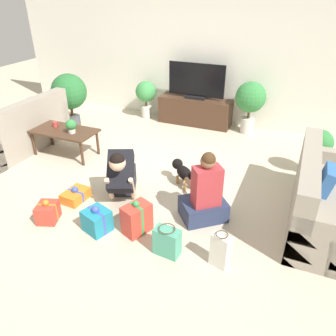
# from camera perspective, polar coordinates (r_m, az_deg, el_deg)

# --- Properties ---
(ground_plane) EXTENTS (16.00, 16.00, 0.00)m
(ground_plane) POSITION_cam_1_polar(r_m,az_deg,el_deg) (4.88, -4.04, -1.64)
(ground_plane) COLOR beige
(wall_back) EXTENTS (8.40, 0.06, 2.60)m
(wall_back) POSITION_cam_1_polar(r_m,az_deg,el_deg) (6.74, 6.13, 18.86)
(wall_back) COLOR white
(wall_back) RESTS_ON ground_plane
(sofa_left) EXTENTS (0.84, 1.74, 0.86)m
(sofa_left) POSITION_cam_1_polar(r_m,az_deg,el_deg) (6.20, -24.34, 5.89)
(sofa_left) COLOR gray
(sofa_left) RESTS_ON ground_plane
(sofa_right) EXTENTS (0.84, 1.74, 0.86)m
(sofa_right) POSITION_cam_1_polar(r_m,az_deg,el_deg) (4.21, 25.98, -5.48)
(sofa_right) COLOR gray
(sofa_right) RESTS_ON ground_plane
(coffee_table) EXTENTS (1.08, 0.56, 0.44)m
(coffee_table) POSITION_cam_1_polar(r_m,az_deg,el_deg) (5.63, -17.67, 5.88)
(coffee_table) COLOR #472D1E
(coffee_table) RESTS_ON ground_plane
(tv_console) EXTENTS (1.45, 0.43, 0.53)m
(tv_console) POSITION_cam_1_polar(r_m,az_deg,el_deg) (6.75, 4.73, 9.85)
(tv_console) COLOR #472D1E
(tv_console) RESTS_ON ground_plane
(tv) EXTENTS (1.13, 0.20, 0.68)m
(tv) POSITION_cam_1_polar(r_m,az_deg,el_deg) (6.58, 4.94, 14.54)
(tv) COLOR black
(tv) RESTS_ON tv_console
(potted_plant_back_left) EXTENTS (0.43, 0.43, 0.77)m
(potted_plant_back_left) POSITION_cam_1_polar(r_m,az_deg,el_deg) (7.02, -3.87, 12.71)
(potted_plant_back_left) COLOR beige
(potted_plant_back_left) RESTS_ON ground_plane
(potted_plant_back_right) EXTENTS (0.56, 0.56, 0.98)m
(potted_plant_back_right) POSITION_cam_1_polar(r_m,az_deg,el_deg) (6.35, 14.15, 11.43)
(potted_plant_back_right) COLOR beige
(potted_plant_back_right) RESTS_ON ground_plane
(potted_plant_corner_left) EXTENTS (0.68, 0.68, 1.03)m
(potted_plant_corner_left) POSITION_cam_1_polar(r_m,az_deg,el_deg) (6.82, -16.83, 12.39)
(potted_plant_corner_left) COLOR #4C4C51
(potted_plant_corner_left) RESTS_ON ground_plane
(potted_plant_corner_right) EXTENTS (0.39, 0.39, 0.72)m
(potted_plant_corner_right) POSITION_cam_1_polar(r_m,az_deg,el_deg) (5.21, 24.68, 3.31)
(potted_plant_corner_right) COLOR #4C4C51
(potted_plant_corner_right) RESTS_ON ground_plane
(person_kneeling) EXTENTS (0.60, 0.84, 0.80)m
(person_kneeling) POSITION_cam_1_polar(r_m,az_deg,el_deg) (4.29, -8.03, -1.09)
(person_kneeling) COLOR #23232D
(person_kneeling) RESTS_ON ground_plane
(person_sitting) EXTENTS (0.66, 0.64, 0.91)m
(person_sitting) POSITION_cam_1_polar(r_m,az_deg,el_deg) (3.90, 6.41, -4.95)
(person_sitting) COLOR #283351
(person_sitting) RESTS_ON ground_plane
(dog) EXTENTS (0.44, 0.38, 0.33)m
(dog) POSITION_cam_1_polar(r_m,az_deg,el_deg) (4.60, 2.52, -0.52)
(dog) COLOR black
(dog) RESTS_ON ground_plane
(gift_box_a) EXTENTS (0.27, 0.37, 0.20)m
(gift_box_a) POSITION_cam_1_polar(r_m,az_deg,el_deg) (4.51, -15.79, -4.58)
(gift_box_a) COLOR orange
(gift_box_a) RESTS_ON ground_plane
(gift_box_b) EXTENTS (0.31, 0.37, 0.42)m
(gift_box_b) POSITION_cam_1_polar(r_m,az_deg,el_deg) (3.78, -5.46, -8.75)
(gift_box_b) COLOR red
(gift_box_b) RESTS_ON ground_plane
(gift_box_c) EXTENTS (0.35, 0.33, 0.34)m
(gift_box_c) POSITION_cam_1_polar(r_m,az_deg,el_deg) (3.89, -12.29, -8.90)
(gift_box_c) COLOR teal
(gift_box_c) RESTS_ON ground_plane
(gift_box_d) EXTENTS (0.30, 0.32, 0.29)m
(gift_box_d) POSITION_cam_1_polar(r_m,az_deg,el_deg) (4.22, -20.21, -7.21)
(gift_box_d) COLOR red
(gift_box_d) RESTS_ON ground_plane
(gift_bag_a) EXTENTS (0.21, 0.15, 0.41)m
(gift_bag_a) POSITION_cam_1_polar(r_m,az_deg,el_deg) (3.39, 9.09, -14.00)
(gift_bag_a) COLOR white
(gift_bag_a) RESTS_ON ground_plane
(gift_bag_b) EXTENTS (0.28, 0.19, 0.34)m
(gift_bag_b) POSITION_cam_1_polar(r_m,az_deg,el_deg) (3.50, -0.17, -12.70)
(gift_bag_b) COLOR #4CA384
(gift_bag_b) RESTS_ON ground_plane
(mug) EXTENTS (0.12, 0.08, 0.09)m
(mug) POSITION_cam_1_polar(r_m,az_deg,el_deg) (5.77, -19.03, 7.19)
(mug) COLOR #B23D38
(mug) RESTS_ON coffee_table
(tabletop_plant) EXTENTS (0.17, 0.17, 0.22)m
(tabletop_plant) POSITION_cam_1_polar(r_m,az_deg,el_deg) (5.42, -16.53, 7.09)
(tabletop_plant) COLOR beige
(tabletop_plant) RESTS_ON coffee_table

